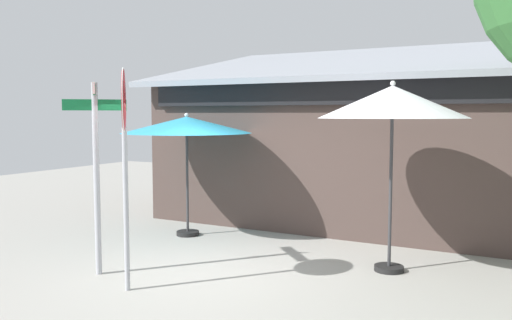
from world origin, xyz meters
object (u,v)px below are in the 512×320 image
Objects in this scene: street_sign_post at (96,157)px; patio_umbrella_ivory_center at (392,103)px; patio_umbrella_teal_left at (187,126)px; stop_sign at (124,134)px.

patio_umbrella_ivory_center is at bearing 30.36° from street_sign_post.
patio_umbrella_ivory_center reaches higher than street_sign_post.
patio_umbrella_teal_left is 0.88× the size of patio_umbrella_ivory_center.
patio_umbrella_ivory_center is (3.74, 2.19, 0.78)m from street_sign_post.
patio_umbrella_ivory_center reaches higher than patio_umbrella_teal_left.
street_sign_post is 4.40m from patio_umbrella_ivory_center.
stop_sign reaches higher than patio_umbrella_teal_left.
street_sign_post is at bearing -149.64° from patio_umbrella_ivory_center.
stop_sign is at bearing -22.16° from street_sign_post.
street_sign_post is at bearing -82.95° from patio_umbrella_teal_left.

